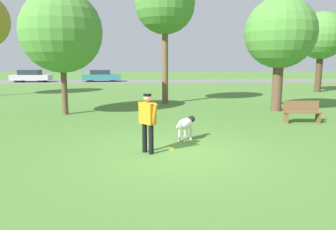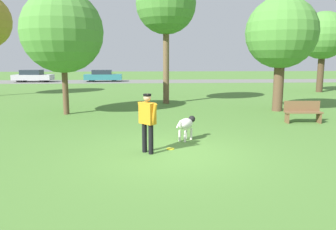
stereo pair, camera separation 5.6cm
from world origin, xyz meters
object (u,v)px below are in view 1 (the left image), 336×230
object	(u,v)px
tree_mid_center	(165,4)
parked_car_teal	(101,76)
tree_near_right	(280,33)
parked_car_silver	(31,76)
person	(148,118)
park_bench	(302,111)
frisbee	(170,149)
tree_near_left	(61,32)
dog	(186,124)
tree_far_right	(322,36)

from	to	relation	value
tree_mid_center	parked_car_teal	bearing A→B (deg)	107.59
tree_near_right	parked_car_silver	bearing A→B (deg)	130.86
parked_car_silver	person	bearing A→B (deg)	-64.76
tree_near_right	park_bench	size ratio (longest dim) A/B	3.73
person	park_bench	distance (m)	7.16
tree_near_right	parked_car_silver	size ratio (longest dim) A/B	1.28
frisbee	tree_mid_center	xyz separation A→B (m)	(0.44, 9.53, 5.33)
tree_near_right	tree_near_left	bearing A→B (deg)	-177.99
park_bench	parked_car_silver	bearing A→B (deg)	130.48
person	tree_mid_center	xyz separation A→B (m)	(1.06, 9.86, 4.42)
tree_mid_center	tree_near_right	world-z (taller)	tree_mid_center
person	frisbee	distance (m)	1.16
dog	park_bench	distance (m)	5.46
tree_mid_center	tree_far_right	xyz separation A→B (m)	(11.97, 5.77, -1.20)
parked_car_teal	park_bench	distance (m)	27.08
tree_mid_center	parked_car_silver	xyz separation A→B (m)	(-13.49, 18.49, -4.69)
frisbee	tree_near_left	xyz separation A→B (m)	(-4.26, 6.12, 3.60)
tree_near_left	tree_near_right	size ratio (longest dim) A/B	1.02
parked_car_silver	park_bench	xyz separation A→B (m)	(18.46, -24.51, -0.21)
tree_near_left	parked_car_teal	xyz separation A→B (m)	(-1.25, 22.17, -2.97)
frisbee	parked_car_teal	distance (m)	28.83
park_bench	tree_near_right	bearing A→B (deg)	89.86
frisbee	park_bench	bearing A→B (deg)	32.96
tree_near_left	tree_far_right	xyz separation A→B (m)	(16.67, 9.17, 0.54)
tree_far_right	parked_car_silver	world-z (taller)	tree_far_right
tree_near_left	person	bearing A→B (deg)	-60.59
person	tree_near_right	xyz separation A→B (m)	(6.22, 6.80, 2.70)
tree_near_left	tree_mid_center	bearing A→B (deg)	35.96
frisbee	park_bench	world-z (taller)	park_bench
person	dog	size ratio (longest dim) A/B	1.75
tree_near_right	tree_mid_center	bearing A→B (deg)	149.30
person	tree_far_right	distance (m)	20.60
dog	park_bench	xyz separation A→B (m)	(4.85, 2.51, -0.04)
dog	tree_near_right	size ratio (longest dim) A/B	0.17
tree_near_right	person	bearing A→B (deg)	-132.46
tree_near_left	parked_car_teal	world-z (taller)	tree_near_left
tree_mid_center	tree_near_right	xyz separation A→B (m)	(5.16, -3.06, -1.72)
tree_far_right	dog	bearing A→B (deg)	-129.66
frisbee	parked_car_silver	world-z (taller)	parked_car_silver
person	tree_near_left	bearing A→B (deg)	167.47
person	tree_near_right	world-z (taller)	tree_near_right
frisbee	tree_near_left	distance (m)	8.28
tree_near_right	park_bench	bearing A→B (deg)	-93.64
park_bench	dog	bearing A→B (deg)	-149.16
person	dog	distance (m)	1.83
person	parked_car_teal	xyz separation A→B (m)	(-4.88, 28.62, -0.29)
dog	tree_far_right	world-z (taller)	tree_far_right
person	park_bench	size ratio (longest dim) A/B	1.10
tree_far_right	parked_car_silver	distance (m)	28.68
tree_far_right	frisbee	bearing A→B (deg)	-129.06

